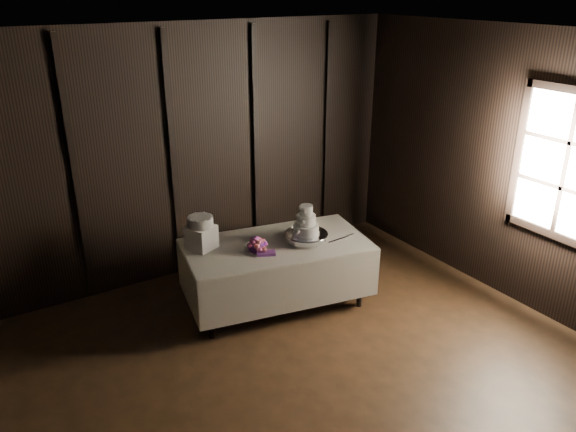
{
  "coord_description": "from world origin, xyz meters",
  "views": [
    {
      "loc": [
        -2.19,
        -2.54,
        3.38
      ],
      "look_at": [
        0.78,
        2.19,
        1.05
      ],
      "focal_mm": 35.0,
      "sensor_mm": 36.0,
      "label": 1
    }
  ],
  "objects_px": {
    "small_cake": "(200,222)",
    "wedding_cake": "(305,223)",
    "cake_stand": "(306,237)",
    "display_table": "(277,271)",
    "bouquet": "(256,245)",
    "box_pedestal": "(201,237)"
  },
  "relations": [
    {
      "from": "display_table",
      "to": "small_cake",
      "type": "height_order",
      "value": "small_cake"
    },
    {
      "from": "display_table",
      "to": "cake_stand",
      "type": "bearing_deg",
      "value": -9.82
    },
    {
      "from": "display_table",
      "to": "bouquet",
      "type": "xyz_separation_m",
      "value": [
        -0.28,
        -0.05,
        0.41
      ]
    },
    {
      "from": "bouquet",
      "to": "small_cake",
      "type": "height_order",
      "value": "small_cake"
    },
    {
      "from": "cake_stand",
      "to": "small_cake",
      "type": "relative_size",
      "value": 1.8
    },
    {
      "from": "display_table",
      "to": "bouquet",
      "type": "bearing_deg",
      "value": -158.57
    },
    {
      "from": "wedding_cake",
      "to": "small_cake",
      "type": "height_order",
      "value": "wedding_cake"
    },
    {
      "from": "cake_stand",
      "to": "bouquet",
      "type": "relative_size",
      "value": 1.18
    },
    {
      "from": "bouquet",
      "to": "small_cake",
      "type": "relative_size",
      "value": 1.53
    },
    {
      "from": "wedding_cake",
      "to": "small_cake",
      "type": "relative_size",
      "value": 1.23
    },
    {
      "from": "wedding_cake",
      "to": "small_cake",
      "type": "bearing_deg",
      "value": 139.87
    },
    {
      "from": "cake_stand",
      "to": "bouquet",
      "type": "bearing_deg",
      "value": 173.6
    },
    {
      "from": "wedding_cake",
      "to": "box_pedestal",
      "type": "height_order",
      "value": "wedding_cake"
    },
    {
      "from": "display_table",
      "to": "small_cake",
      "type": "distance_m",
      "value": 1.03
    },
    {
      "from": "cake_stand",
      "to": "bouquet",
      "type": "xyz_separation_m",
      "value": [
        -0.59,
        0.07,
        0.02
      ]
    },
    {
      "from": "bouquet",
      "to": "box_pedestal",
      "type": "distance_m",
      "value": 0.59
    },
    {
      "from": "small_cake",
      "to": "bouquet",
      "type": "bearing_deg",
      "value": -40.2
    },
    {
      "from": "small_cake",
      "to": "wedding_cake",
      "type": "bearing_deg",
      "value": -24.43
    },
    {
      "from": "box_pedestal",
      "to": "small_cake",
      "type": "bearing_deg",
      "value": 0.0
    },
    {
      "from": "cake_stand",
      "to": "display_table",
      "type": "bearing_deg",
      "value": 159.24
    },
    {
      "from": "display_table",
      "to": "cake_stand",
      "type": "relative_size",
      "value": 4.44
    },
    {
      "from": "box_pedestal",
      "to": "small_cake",
      "type": "relative_size",
      "value": 0.97
    }
  ]
}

